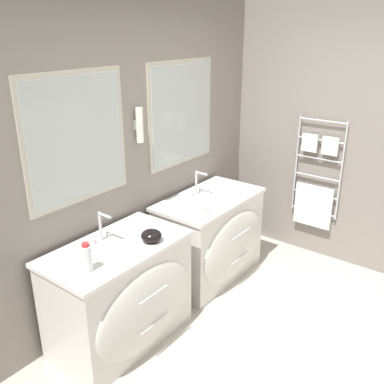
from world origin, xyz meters
name	(u,v)px	position (x,y,z in m)	size (l,w,h in m)	color
ground_plane	(307,378)	(0.00, 0.00, 0.00)	(16.00, 16.00, 0.00)	#BCB5A8
wall_back	(126,159)	(0.00, 1.73, 1.31)	(5.15, 0.14, 2.60)	gray
wall_right	(320,137)	(1.80, 0.76, 1.29)	(0.13, 3.55, 2.60)	gray
vanity_left	(123,295)	(-0.50, 1.32, 0.42)	(1.10, 0.67, 0.83)	silver
vanity_right	(212,237)	(0.70, 1.32, 0.42)	(1.10, 0.67, 0.83)	silver
faucet_left	(102,227)	(-0.50, 1.50, 0.95)	(0.17, 0.14, 0.23)	silver
faucet_right	(198,183)	(0.70, 1.50, 0.95)	(0.17, 0.14, 0.23)	silver
toiletry_bottle	(87,258)	(-0.85, 1.26, 0.93)	(0.08, 0.08, 0.20)	silver
amenity_bowl	(151,236)	(-0.29, 1.20, 0.88)	(0.16, 0.16, 0.09)	black
soap_dish	(205,210)	(0.41, 1.20, 0.85)	(0.12, 0.08, 0.04)	white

